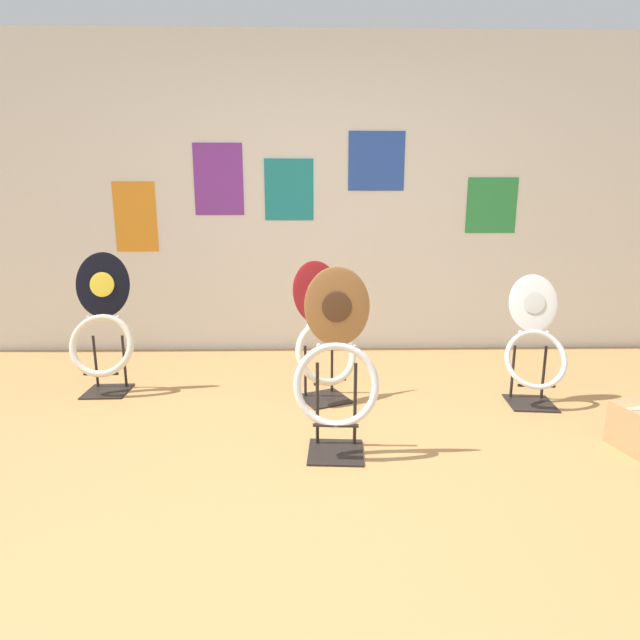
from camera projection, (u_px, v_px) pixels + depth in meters
ground_plane at (316, 516)px, 2.03m from camera, size 14.00×14.00×0.00m
wall_back at (311, 199)px, 4.19m from camera, size 8.00×0.07×2.60m
toilet_seat_display_crimson_swirl at (324, 342)px, 3.20m from camera, size 0.47×0.44×0.90m
toilet_seat_display_woodgrain at (336, 367)px, 2.45m from camera, size 0.43×0.30×0.95m
toilet_seat_display_white_plain at (534, 345)px, 3.14m from camera, size 0.40×0.36×0.82m
toilet_seat_display_jazz_black at (103, 333)px, 3.32m from camera, size 0.43×0.30×0.94m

